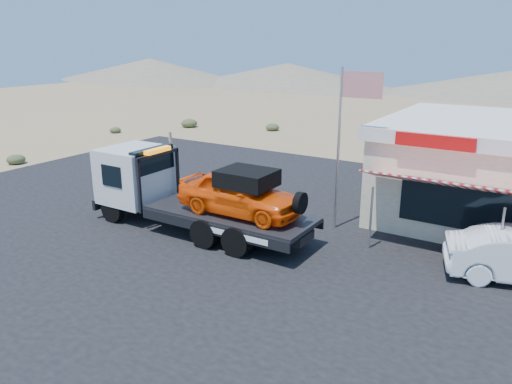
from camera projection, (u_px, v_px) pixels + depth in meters
ground at (163, 241)px, 17.89m from camera, size 120.00×120.00×0.00m
asphalt_lot at (254, 226)px, 19.29m from camera, size 32.00×24.00×0.02m
tow_truck at (194, 190)px, 18.43m from camera, size 8.82×2.62×2.95m
flagpole at (345, 131)px, 17.91m from camera, size 1.55×0.10×6.00m
desert_scrub at (82, 147)px, 31.93m from camera, size 25.63×33.63×0.71m
distant_hills at (388, 78)px, 66.92m from camera, size 126.00×48.00×4.20m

